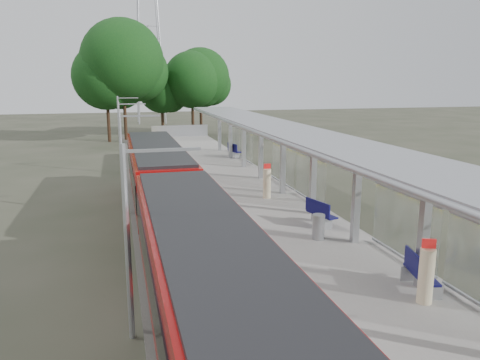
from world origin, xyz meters
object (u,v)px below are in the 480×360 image
Objects in this scene: train at (172,208)px; litter_bin at (318,227)px; bench_mid at (320,212)px; bench_far at (234,150)px; info_pillar_far at (267,183)px; bench_near at (419,272)px; info_pillar_near at (426,275)px.

train is 28.31× the size of litter_bin.
bench_far reaches higher than bench_mid.
info_pillar_far reaches higher than litter_bin.
bench_near is 1.00× the size of bench_far.
bench_far is at bearing 68.78° from train.
bench_mid is 0.88× the size of info_pillar_near.
bench_mid is at bearing 105.18° from bench_near.
bench_mid is 17.89m from bench_far.
litter_bin is (-0.96, 4.86, -0.09)m from bench_near.
litter_bin is (-1.47, -19.47, -0.09)m from bench_far.
train is at bearing 146.09° from bench_near.
info_pillar_far reaches higher than bench_near.
info_pillar_near is (-0.29, -0.70, 0.22)m from bench_near.
info_pillar_far is at bearing 108.11° from bench_near.
bench_mid is 1.67× the size of litter_bin.
info_pillar_far is 1.85× the size of litter_bin.
litter_bin is (-0.77, -1.60, -0.07)m from bench_mid.
bench_mid is 0.97× the size of bench_far.
bench_far is at bearing 112.19° from info_pillar_near.
bench_near is 4.96m from litter_bin.
train reaches higher than bench_near.
bench_near is 1.72× the size of litter_bin.
info_pillar_far is at bearing -108.45° from bench_far.
bench_mid is at bearing -104.37° from bench_far.
bench_mid is (6.09, -0.37, -0.49)m from train.
bench_far is 25.06m from info_pillar_near.
info_pillar_near is 1.02× the size of info_pillar_far.
bench_near is 0.93× the size of info_pillar_far.
bench_far is at bearing 86.48° from info_pillar_far.
bench_near is at bearing -82.58° from info_pillar_far.
litter_bin is at bearing -20.32° from train.
bench_mid is 7.17m from info_pillar_near.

